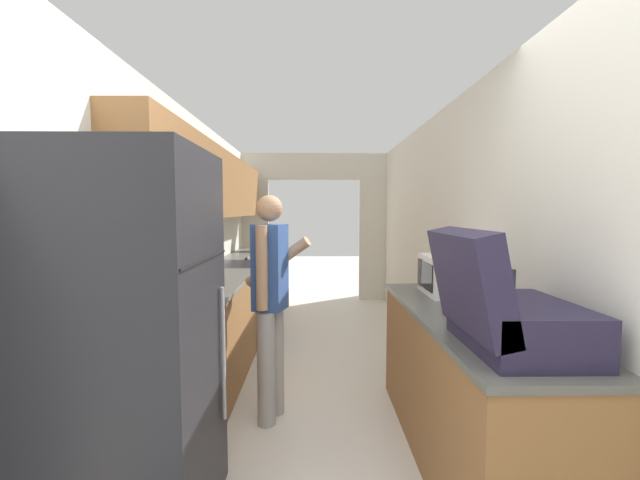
{
  "coord_description": "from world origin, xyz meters",
  "views": [
    {
      "loc": [
        0.01,
        -1.12,
        1.53
      ],
      "look_at": [
        0.07,
        3.52,
        1.19
      ],
      "focal_mm": 22.0,
      "sensor_mm": 36.0,
      "label": 1
    }
  ],
  "objects_px": {
    "suitcase": "(501,310)",
    "microwave": "(451,275)",
    "refrigerator": "(131,343)",
    "knife": "(247,258)",
    "person": "(270,301)",
    "book_stack": "(466,309)",
    "range_oven": "(236,302)"
  },
  "relations": [
    {
      "from": "knife",
      "to": "refrigerator",
      "type": "bearing_deg",
      "value": -97.14
    },
    {
      "from": "range_oven",
      "to": "microwave",
      "type": "height_order",
      "value": "microwave"
    },
    {
      "from": "person",
      "to": "knife",
      "type": "distance_m",
      "value": 2.31
    },
    {
      "from": "range_oven",
      "to": "person",
      "type": "distance_m",
      "value": 1.9
    },
    {
      "from": "person",
      "to": "book_stack",
      "type": "bearing_deg",
      "value": -95.68
    },
    {
      "from": "refrigerator",
      "to": "knife",
      "type": "bearing_deg",
      "value": 90.0
    },
    {
      "from": "microwave",
      "to": "book_stack",
      "type": "xyz_separation_m",
      "value": [
        -0.09,
        -0.54,
        -0.12
      ]
    },
    {
      "from": "suitcase",
      "to": "range_oven",
      "type": "bearing_deg",
      "value": 121.71
    },
    {
      "from": "microwave",
      "to": "book_stack",
      "type": "distance_m",
      "value": 0.56
    },
    {
      "from": "suitcase",
      "to": "microwave",
      "type": "bearing_deg",
      "value": 81.39
    },
    {
      "from": "range_oven",
      "to": "microwave",
      "type": "relative_size",
      "value": 2.37
    },
    {
      "from": "range_oven",
      "to": "book_stack",
      "type": "relative_size",
      "value": 3.62
    },
    {
      "from": "microwave",
      "to": "range_oven",
      "type": "bearing_deg",
      "value": 138.51
    },
    {
      "from": "range_oven",
      "to": "suitcase",
      "type": "height_order",
      "value": "suitcase"
    },
    {
      "from": "refrigerator",
      "to": "suitcase",
      "type": "xyz_separation_m",
      "value": [
        1.71,
        -0.11,
        0.18
      ]
    },
    {
      "from": "suitcase",
      "to": "book_stack",
      "type": "relative_size",
      "value": 2.14
    },
    {
      "from": "refrigerator",
      "to": "knife",
      "type": "xyz_separation_m",
      "value": [
        -0.0,
        3.22,
        0.01
      ]
    },
    {
      "from": "range_oven",
      "to": "person",
      "type": "relative_size",
      "value": 0.64
    },
    {
      "from": "person",
      "to": "range_oven",
      "type": "bearing_deg",
      "value": 35.02
    },
    {
      "from": "suitcase",
      "to": "microwave",
      "type": "distance_m",
      "value": 1.15
    },
    {
      "from": "person",
      "to": "microwave",
      "type": "bearing_deg",
      "value": -71.91
    },
    {
      "from": "book_stack",
      "to": "knife",
      "type": "height_order",
      "value": "book_stack"
    },
    {
      "from": "person",
      "to": "knife",
      "type": "xyz_separation_m",
      "value": [
        -0.55,
        2.24,
        0.04
      ]
    },
    {
      "from": "refrigerator",
      "to": "microwave",
      "type": "relative_size",
      "value": 4.09
    },
    {
      "from": "person",
      "to": "suitcase",
      "type": "bearing_deg",
      "value": -117.32
    },
    {
      "from": "person",
      "to": "knife",
      "type": "bearing_deg",
      "value": 29.84
    },
    {
      "from": "suitcase",
      "to": "microwave",
      "type": "height_order",
      "value": "suitcase"
    },
    {
      "from": "refrigerator",
      "to": "microwave",
      "type": "height_order",
      "value": "refrigerator"
    },
    {
      "from": "person",
      "to": "book_stack",
      "type": "height_order",
      "value": "person"
    },
    {
      "from": "knife",
      "to": "range_oven",
      "type": "bearing_deg",
      "value": -103.41
    },
    {
      "from": "range_oven",
      "to": "microwave",
      "type": "distance_m",
      "value": 2.65
    },
    {
      "from": "refrigerator",
      "to": "book_stack",
      "type": "bearing_deg",
      "value": 15.24
    }
  ]
}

